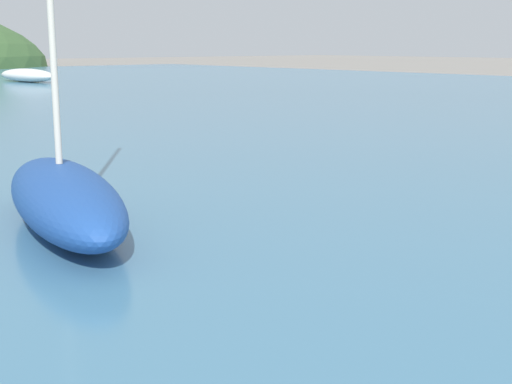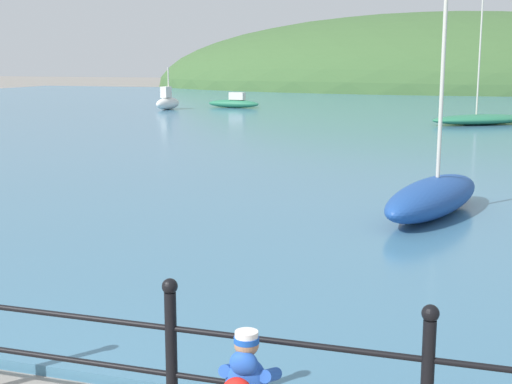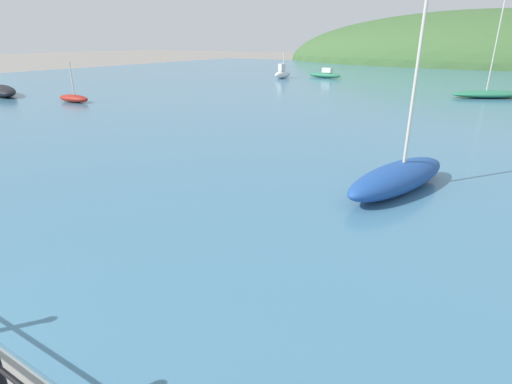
% 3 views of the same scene
% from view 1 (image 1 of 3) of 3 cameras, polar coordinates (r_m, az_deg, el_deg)
% --- Properties ---
extents(boat_far_left, '(1.92, 3.75, 4.64)m').
position_cam_1_polar(boat_far_left, '(7.50, -15.11, -0.33)').
color(boat_far_left, '#1E4793').
rests_on(boat_far_left, water).
extents(boat_far_right, '(1.84, 4.55, 0.67)m').
position_cam_1_polar(boat_far_right, '(38.31, -17.85, 8.88)').
color(boat_far_right, silver).
rests_on(boat_far_right, water).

